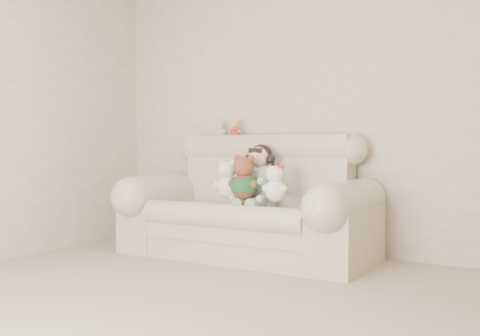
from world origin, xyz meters
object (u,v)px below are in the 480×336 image
at_px(seated_child, 259,175).
at_px(cream_teddy, 227,176).
at_px(white_cat, 276,179).
at_px(sofa, 246,196).
at_px(brown_teddy, 244,173).

xyz_separation_m(seated_child, cream_teddy, (-0.19, -0.19, -0.00)).
distance_m(seated_child, white_cat, 0.36).
bearing_deg(seated_child, sofa, -142.68).
distance_m(sofa, white_cat, 0.41).
xyz_separation_m(sofa, brown_teddy, (0.05, -0.12, 0.20)).
bearing_deg(sofa, white_cat, -23.01).
bearing_deg(brown_teddy, cream_teddy, 162.30).
bearing_deg(white_cat, cream_teddy, 158.39).
bearing_deg(white_cat, seated_child, 123.55).
height_order(sofa, brown_teddy, sofa).
bearing_deg(sofa, brown_teddy, -67.12).
distance_m(sofa, cream_teddy, 0.23).
height_order(brown_teddy, cream_teddy, brown_teddy).
xyz_separation_m(brown_teddy, cream_teddy, (-0.17, 0.02, -0.03)).
height_order(white_cat, cream_teddy, cream_teddy).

